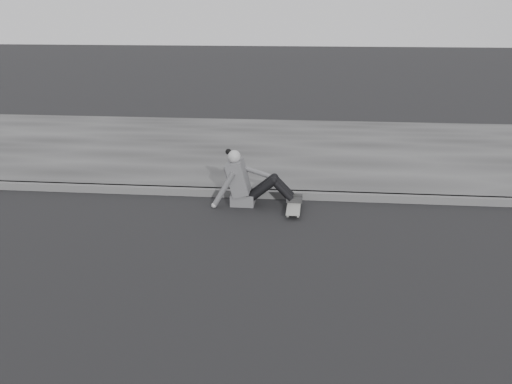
# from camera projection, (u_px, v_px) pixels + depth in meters

# --- Properties ---
(ground) EXTENTS (80.00, 80.00, 0.00)m
(ground) POSITION_uv_depth(u_px,v_px,m) (338.00, 270.00, 6.64)
(ground) COLOR black
(ground) RESTS_ON ground
(curb) EXTENTS (24.00, 0.16, 0.12)m
(curb) POSITION_uv_depth(u_px,v_px,m) (333.00, 196.00, 9.06)
(curb) COLOR #515151
(curb) RESTS_ON ground
(sidewalk) EXTENTS (24.00, 6.00, 0.12)m
(sidewalk) POSITION_uv_depth(u_px,v_px,m) (330.00, 151.00, 11.92)
(sidewalk) COLOR #3B3B3B
(sidewalk) RESTS_ON ground
(skateboard) EXTENTS (0.20, 0.78, 0.09)m
(skateboard) POSITION_uv_depth(u_px,v_px,m) (294.00, 207.00, 8.53)
(skateboard) COLOR #9E9E99
(skateboard) RESTS_ON ground
(seated_woman) EXTENTS (1.38, 0.46, 0.88)m
(seated_woman) POSITION_uv_depth(u_px,v_px,m) (247.00, 182.00, 8.75)
(seated_woman) COLOR #505053
(seated_woman) RESTS_ON ground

